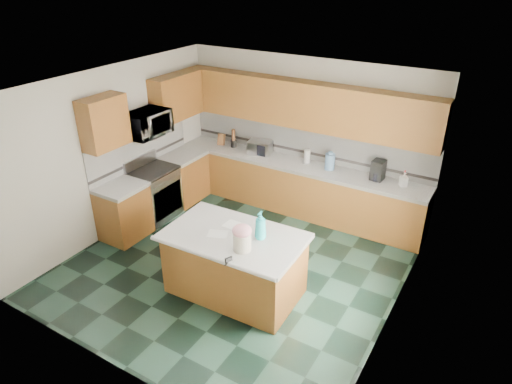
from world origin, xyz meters
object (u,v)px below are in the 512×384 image
Objects in this scene: island_top at (234,237)px; treat_jar at (242,241)px; island_base at (235,266)px; coffee_maker at (378,170)px; knife_block at (221,140)px; toaster_oven at (260,147)px; soap_bottle_island at (261,225)px.

island_top is 7.73× the size of treat_jar.
coffee_maker is at bearing 65.69° from island_base.
knife_block is at bearing 125.87° from island_top.
knife_block is 0.86m from toaster_oven.
island_top is 0.42m from soap_bottle_island.
coffee_maker is at bearing 69.83° from soap_bottle_island.
soap_bottle_island is (0.33, 0.11, 0.68)m from island_base.
coffee_maker is at bearing -11.50° from knife_block.
island_base is 4.11× the size of toaster_oven.
island_top is at bearing -77.98° from toaster_oven.
treat_jar is at bearing -42.08° from island_top.
treat_jar is (0.27, -0.23, 0.61)m from island_base.
toaster_oven reaches higher than island_top.
island_base is at bearing 150.41° from treat_jar.
coffee_maker reaches higher than island_base.
treat_jar reaches higher than knife_block.
island_base is 3.28m from knife_block.
knife_block is (-1.97, 2.56, 0.14)m from island_top.
treat_jar reaches higher than island_top.
soap_bottle_island reaches higher than coffee_maker.
island_top is 2.79m from toaster_oven.
soap_bottle_island is at bearing -70.95° from toaster_oven.
toaster_oven is at bearing -12.07° from knife_block.
toaster_oven is at bearing 117.06° from soap_bottle_island.
treat_jar is 3.11m from toaster_oven.
knife_block is 0.53× the size of toaster_oven.
coffee_maker is (0.80, 2.81, 0.05)m from treat_jar.
treat_jar is at bearing -104.21° from soap_bottle_island.
treat_jar is at bearing -42.08° from island_base.
knife_block is (-1.97, 2.56, 0.60)m from island_base.
treat_jar is at bearing -63.20° from knife_block.
knife_block is 0.67× the size of coffee_maker.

